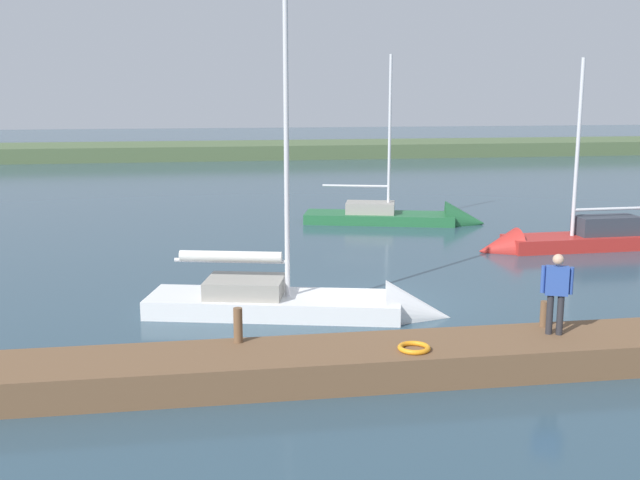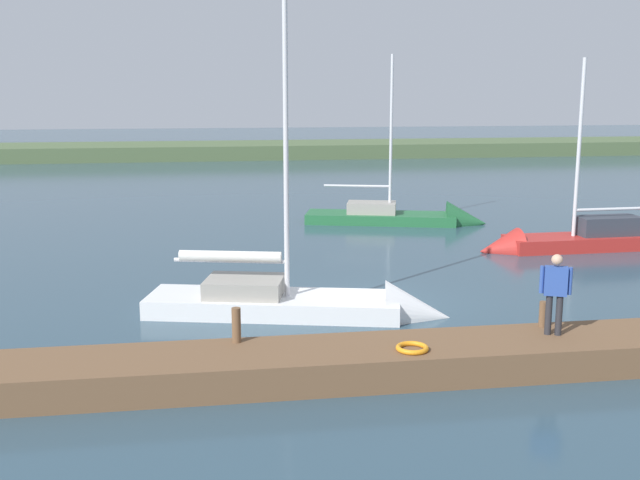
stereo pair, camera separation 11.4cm
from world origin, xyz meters
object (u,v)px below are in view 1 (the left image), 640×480
(mooring_post_far, at_px, (238,325))
(sailboat_inner_slip, at_px, (563,244))
(sailboat_behind_pier, at_px, (410,220))
(person_on_dock, at_px, (557,288))
(life_ring_buoy, at_px, (414,348))
(mooring_post_near, at_px, (544,314))
(sailboat_near_dock, at_px, (315,311))

(mooring_post_far, xyz_separation_m, sailboat_inner_slip, (-12.47, -10.55, -0.84))
(mooring_post_far, xyz_separation_m, sailboat_behind_pier, (-8.42, -16.82, -0.88))
(person_on_dock, bearing_deg, sailboat_behind_pier, 16.74)
(life_ring_buoy, relative_size, person_on_dock, 0.38)
(life_ring_buoy, distance_m, sailboat_inner_slip, 14.71)
(mooring_post_near, bearing_deg, sailboat_near_dock, -40.49)
(sailboat_inner_slip, height_order, sailboat_behind_pier, sailboat_behind_pier)
(mooring_post_near, distance_m, mooring_post_far, 6.68)
(sailboat_inner_slip, xyz_separation_m, sailboat_behind_pier, (4.05, -6.27, -0.04))
(sailboat_inner_slip, relative_size, person_on_dock, 4.38)
(sailboat_behind_pier, bearing_deg, person_on_dock, -80.23)
(sailboat_behind_pier, relative_size, sailboat_near_dock, 0.89)
(mooring_post_near, relative_size, person_on_dock, 0.33)
(mooring_post_near, bearing_deg, sailboat_inner_slip, -118.79)
(sailboat_behind_pier, height_order, sailboat_near_dock, sailboat_near_dock)
(life_ring_buoy, xyz_separation_m, sailboat_inner_slip, (-9.03, -11.59, -0.53))
(mooring_post_far, height_order, person_on_dock, person_on_dock)
(sailboat_behind_pier, bearing_deg, mooring_post_far, -101.02)
(life_ring_buoy, height_order, person_on_dock, person_on_dock)
(mooring_post_far, xyz_separation_m, life_ring_buoy, (-3.44, 1.05, -0.32))
(mooring_post_far, bearing_deg, life_ring_buoy, 163.05)
(sailboat_behind_pier, bearing_deg, mooring_post_near, -80.35)
(mooring_post_near, height_order, sailboat_behind_pier, sailboat_behind_pier)
(mooring_post_near, height_order, sailboat_near_dock, sailboat_near_dock)
(mooring_post_near, height_order, sailboat_inner_slip, sailboat_inner_slip)
(life_ring_buoy, height_order, sailboat_inner_slip, sailboat_inner_slip)
(mooring_post_far, bearing_deg, sailboat_behind_pier, -116.59)
(life_ring_buoy, relative_size, sailboat_inner_slip, 0.09)
(life_ring_buoy, bearing_deg, person_on_dock, -171.07)
(sailboat_inner_slip, distance_m, sailboat_near_dock, 12.28)
(life_ring_buoy, distance_m, person_on_dock, 3.40)
(mooring_post_far, relative_size, sailboat_near_dock, 0.08)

